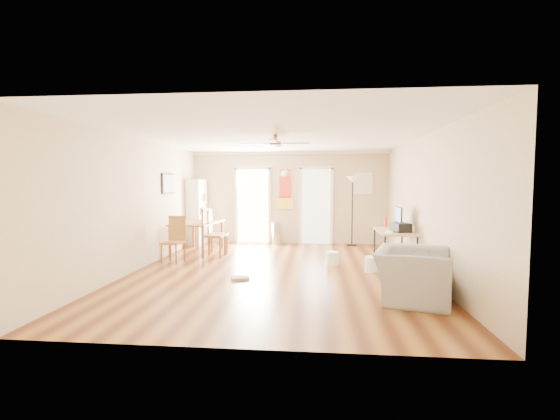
# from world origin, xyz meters

# --- Properties ---
(floor) EXTENTS (7.00, 7.00, 0.00)m
(floor) POSITION_xyz_m (0.00, 0.00, 0.00)
(floor) COLOR brown
(floor) RESTS_ON ground
(ceiling) EXTENTS (5.50, 7.00, 0.00)m
(ceiling) POSITION_xyz_m (0.00, 0.00, 2.60)
(ceiling) COLOR silver
(ceiling) RESTS_ON floor
(wall_back) EXTENTS (5.50, 0.04, 2.60)m
(wall_back) POSITION_xyz_m (0.00, 3.50, 1.30)
(wall_back) COLOR beige
(wall_back) RESTS_ON floor
(wall_front) EXTENTS (5.50, 0.04, 2.60)m
(wall_front) POSITION_xyz_m (0.00, -3.50, 1.30)
(wall_front) COLOR beige
(wall_front) RESTS_ON floor
(wall_left) EXTENTS (0.04, 7.00, 2.60)m
(wall_left) POSITION_xyz_m (-2.75, 0.00, 1.30)
(wall_left) COLOR beige
(wall_left) RESTS_ON floor
(wall_right) EXTENTS (0.04, 7.00, 2.60)m
(wall_right) POSITION_xyz_m (2.75, 0.00, 1.30)
(wall_right) COLOR beige
(wall_right) RESTS_ON floor
(crown_molding) EXTENTS (5.50, 7.00, 0.08)m
(crown_molding) POSITION_xyz_m (0.00, 0.00, 2.56)
(crown_molding) COLOR white
(crown_molding) RESTS_ON wall_back
(kitchen_doorway) EXTENTS (0.90, 0.10, 2.10)m
(kitchen_doorway) POSITION_xyz_m (-1.05, 3.48, 1.05)
(kitchen_doorway) COLOR white
(kitchen_doorway) RESTS_ON wall_back
(bathroom_doorway) EXTENTS (0.80, 0.10, 2.10)m
(bathroom_doorway) POSITION_xyz_m (0.75, 3.48, 1.05)
(bathroom_doorway) COLOR white
(bathroom_doorway) RESTS_ON wall_back
(wall_decal) EXTENTS (0.46, 0.03, 1.10)m
(wall_decal) POSITION_xyz_m (-0.13, 3.48, 1.55)
(wall_decal) COLOR red
(wall_decal) RESTS_ON wall_back
(ac_grille) EXTENTS (0.50, 0.04, 0.60)m
(ac_grille) POSITION_xyz_m (2.05, 3.47, 1.70)
(ac_grille) COLOR white
(ac_grille) RESTS_ON wall_back
(framed_poster) EXTENTS (0.04, 0.66, 0.48)m
(framed_poster) POSITION_xyz_m (-2.73, 1.40, 1.70)
(framed_poster) COLOR black
(framed_poster) RESTS_ON wall_left
(ceiling_fan) EXTENTS (1.24, 1.24, 0.20)m
(ceiling_fan) POSITION_xyz_m (0.00, -0.30, 2.43)
(ceiling_fan) COLOR #593819
(ceiling_fan) RESTS_ON ceiling
(bookshelf) EXTENTS (0.39, 0.83, 1.82)m
(bookshelf) POSITION_xyz_m (-2.55, 3.02, 0.91)
(bookshelf) COLOR white
(bookshelf) RESTS_ON floor
(dining_table) EXTENTS (1.02, 1.58, 0.76)m
(dining_table) POSITION_xyz_m (-2.15, 1.80, 0.38)
(dining_table) COLOR olive
(dining_table) RESTS_ON floor
(dining_chair_right_a) EXTENTS (0.47, 0.47, 1.06)m
(dining_chair_right_a) POSITION_xyz_m (-1.60, 1.66, 0.53)
(dining_chair_right_a) COLOR olive
(dining_chair_right_a) RESTS_ON floor
(dining_chair_right_b) EXTENTS (0.50, 0.50, 1.11)m
(dining_chair_right_b) POSITION_xyz_m (-1.60, 1.35, 0.56)
(dining_chair_right_b) COLOR #AC7537
(dining_chair_right_b) RESTS_ON floor
(dining_chair_near) EXTENTS (0.47, 0.47, 0.99)m
(dining_chair_near) POSITION_xyz_m (-2.30, 0.57, 0.49)
(dining_chair_near) COLOR #A27434
(dining_chair_near) RESTS_ON floor
(trash_can) EXTENTS (0.29, 0.29, 0.61)m
(trash_can) POSITION_xyz_m (-0.33, 3.21, 0.31)
(trash_can) COLOR #AFAFB1
(trash_can) RESTS_ON floor
(torchiere_lamp) EXTENTS (0.37, 0.37, 1.90)m
(torchiere_lamp) POSITION_xyz_m (1.74, 3.22, 0.95)
(torchiere_lamp) COLOR black
(torchiere_lamp) RESTS_ON floor
(computer_desk) EXTENTS (0.68, 1.36, 0.73)m
(computer_desk) POSITION_xyz_m (2.36, 0.71, 0.36)
(computer_desk) COLOR tan
(computer_desk) RESTS_ON floor
(imac) EXTENTS (0.18, 0.53, 0.49)m
(imac) POSITION_xyz_m (2.47, 0.82, 0.97)
(imac) COLOR black
(imac) RESTS_ON computer_desk
(keyboard) EXTENTS (0.24, 0.47, 0.02)m
(keyboard) POSITION_xyz_m (2.20, 0.45, 0.74)
(keyboard) COLOR white
(keyboard) RESTS_ON computer_desk
(printer) EXTENTS (0.39, 0.42, 0.18)m
(printer) POSITION_xyz_m (2.45, 0.53, 0.82)
(printer) COLOR black
(printer) RESTS_ON computer_desk
(orange_bottle) EXTENTS (0.08, 0.08, 0.23)m
(orange_bottle) POSITION_xyz_m (2.30, 1.36, 0.84)
(orange_bottle) COLOR red
(orange_bottle) RESTS_ON computer_desk
(wastebasket_a) EXTENTS (0.30, 0.30, 0.29)m
(wastebasket_a) POSITION_xyz_m (1.09, 0.60, 0.15)
(wastebasket_a) COLOR white
(wastebasket_a) RESTS_ON floor
(wastebasket_b) EXTENTS (0.33, 0.33, 0.30)m
(wastebasket_b) POSITION_xyz_m (1.82, 0.09, 0.15)
(wastebasket_b) COLOR white
(wastebasket_b) RESTS_ON floor
(floor_cloth) EXTENTS (0.36, 0.32, 0.04)m
(floor_cloth) POSITION_xyz_m (-0.59, -0.69, 0.02)
(floor_cloth) COLOR #989893
(floor_cloth) RESTS_ON floor
(armchair) EXTENTS (1.29, 1.39, 0.75)m
(armchair) POSITION_xyz_m (2.15, -1.65, 0.37)
(armchair) COLOR gray
(armchair) RESTS_ON floor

